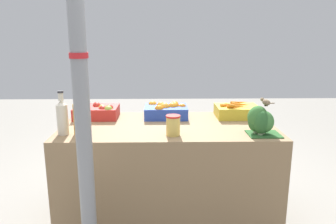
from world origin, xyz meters
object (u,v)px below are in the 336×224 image
object	(u,v)px
orange_crate	(166,110)
juice_bottle_cloudy	(62,117)
juice_bottle_amber	(79,117)
sparrow_bird	(266,102)
pickle_jar	(173,125)
broccoli_pile	(260,121)
support_pole	(79,67)
apple_crate	(97,111)
carrot_crate	(237,111)

from	to	relation	value
orange_crate	juice_bottle_cloudy	distance (m)	0.86
juice_bottle_amber	sparrow_bird	distance (m)	1.28
juice_bottle_amber	orange_crate	bearing A→B (deg)	37.59
pickle_jar	broccoli_pile	bearing A→B (deg)	-0.01
juice_bottle_amber	sparrow_bird	world-z (taller)	juice_bottle_amber
support_pole	sparrow_bird	distance (m)	1.24
support_pole	orange_crate	xyz separation A→B (m)	(0.47, 0.89, -0.45)
pickle_jar	sparrow_bird	bearing A→B (deg)	0.80
juice_bottle_cloudy	juice_bottle_amber	xyz separation A→B (m)	(0.11, 0.00, -0.00)
orange_crate	juice_bottle_amber	world-z (taller)	juice_bottle_amber
support_pole	juice_bottle_amber	xyz separation A→B (m)	(-0.13, 0.43, -0.38)
support_pole	juice_bottle_cloudy	world-z (taller)	support_pole
support_pole	broccoli_pile	distance (m)	1.24
juice_bottle_cloudy	support_pole	bearing A→B (deg)	-60.20
broccoli_pile	juice_bottle_amber	size ratio (longest dim) A/B	0.75
support_pole	apple_crate	size ratio (longest dim) A/B	7.38
orange_crate	broccoli_pile	world-z (taller)	broccoli_pile
carrot_crate	apple_crate	bearing A→B (deg)	-179.77
apple_crate	orange_crate	xyz separation A→B (m)	(0.57, 0.01, 0.00)
pickle_jar	apple_crate	bearing A→B (deg)	141.12
carrot_crate	broccoli_pile	bearing A→B (deg)	-84.99
broccoli_pile	carrot_crate	bearing A→B (deg)	95.01
apple_crate	carrot_crate	size ratio (longest dim) A/B	1.00
support_pole	carrot_crate	bearing A→B (deg)	39.89
carrot_crate	juice_bottle_cloudy	world-z (taller)	juice_bottle_cloudy
pickle_jar	orange_crate	bearing A→B (deg)	94.45
apple_crate	carrot_crate	xyz separation A→B (m)	(1.16, 0.00, -0.00)
carrot_crate	broccoli_pile	size ratio (longest dim) A/B	1.56
broccoli_pile	juice_bottle_cloudy	distance (m)	1.35
juice_bottle_cloudy	pickle_jar	bearing A→B (deg)	-2.44
carrot_crate	juice_bottle_amber	xyz separation A→B (m)	(-1.19, -0.46, 0.07)
juice_bottle_amber	sparrow_bird	size ratio (longest dim) A/B	2.29
support_pole	apple_crate	world-z (taller)	support_pole
sparrow_bird	orange_crate	bearing A→B (deg)	31.26
carrot_crate	juice_bottle_amber	bearing A→B (deg)	-158.82
orange_crate	carrot_crate	size ratio (longest dim) A/B	1.00
support_pole	pickle_jar	size ratio (longest dim) A/B	18.46
broccoli_pile	pickle_jar	distance (m)	0.59
carrot_crate	sparrow_bird	xyz separation A→B (m)	(0.08, -0.49, 0.18)
juice_bottle_cloudy	pickle_jar	distance (m)	0.76
sparrow_bird	support_pole	bearing A→B (deg)	87.04
carrot_crate	juice_bottle_cloudy	distance (m)	1.39
support_pole	juice_bottle_cloudy	xyz separation A→B (m)	(-0.24, 0.43, -0.38)
orange_crate	juice_bottle_amber	size ratio (longest dim) A/B	1.17
apple_crate	juice_bottle_cloudy	bearing A→B (deg)	-107.96
juice_bottle_amber	juice_bottle_cloudy	bearing A→B (deg)	180.00
broccoli_pile	pickle_jar	bearing A→B (deg)	179.99
orange_crate	juice_bottle_cloudy	world-z (taller)	juice_bottle_cloudy
broccoli_pile	juice_bottle_cloudy	world-z (taller)	juice_bottle_cloudy
carrot_crate	juice_bottle_cloudy	size ratio (longest dim) A/B	1.14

